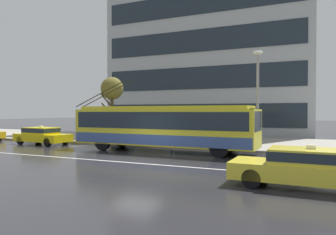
% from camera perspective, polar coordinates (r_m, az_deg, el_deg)
% --- Properties ---
extents(ground_plane, '(160.00, 160.00, 0.00)m').
position_cam_1_polar(ground_plane, '(16.81, -5.82, -7.34)').
color(ground_plane, '#26262A').
extents(sidewalk_slab, '(80.00, 10.00, 0.14)m').
position_cam_1_polar(sidewalk_slab, '(25.84, 5.31, -4.21)').
color(sidewalk_slab, gray).
rests_on(sidewalk_slab, ground_plane).
extents(crosswalk_stripe_edge_near, '(0.44, 4.40, 0.01)m').
position_cam_1_polar(crosswalk_stripe_edge_near, '(16.10, 19.99, -7.76)').
color(crosswalk_stripe_edge_near, beige).
rests_on(crosswalk_stripe_edge_near, ground_plane).
extents(crosswalk_stripe_inner_a, '(0.44, 4.40, 0.01)m').
position_cam_1_polar(crosswalk_stripe_inner_a, '(16.06, 23.22, -7.80)').
color(crosswalk_stripe_inner_a, beige).
rests_on(crosswalk_stripe_inner_a, ground_plane).
extents(crosswalk_stripe_center, '(0.44, 4.40, 0.01)m').
position_cam_1_polar(crosswalk_stripe_center, '(16.07, 26.46, -7.82)').
color(crosswalk_stripe_center, beige).
rests_on(crosswalk_stripe_center, ground_plane).
extents(lane_centre_line, '(72.00, 0.14, 0.01)m').
position_cam_1_polar(lane_centre_line, '(15.79, -8.02, -7.88)').
color(lane_centre_line, silver).
rests_on(lane_centre_line, ground_plane).
extents(trolleybus, '(12.28, 2.74, 4.54)m').
position_cam_1_polar(trolleybus, '(19.62, -0.96, -1.60)').
color(trolleybus, yellow).
rests_on(trolleybus, ground_plane).
extents(taxi_oncoming_far, '(4.70, 1.86, 1.39)m').
position_cam_1_polar(taxi_oncoming_far, '(11.32, 23.56, -7.96)').
color(taxi_oncoming_far, yellow).
rests_on(taxi_oncoming_far, ground_plane).
extents(taxi_queued_behind_bus, '(4.52, 2.12, 1.39)m').
position_cam_1_polar(taxi_queued_behind_bus, '(25.68, -21.56, -2.90)').
color(taxi_queued_behind_bus, yellow).
rests_on(taxi_queued_behind_bus, ground_plane).
extents(bus_shelter, '(3.70, 1.78, 2.52)m').
position_cam_1_polar(bus_shelter, '(24.36, -3.11, 0.12)').
color(bus_shelter, gray).
rests_on(bus_shelter, sidewalk_slab).
extents(pedestrian_at_shelter, '(1.09, 1.09, 2.07)m').
position_cam_1_polar(pedestrian_at_shelter, '(20.41, 13.06, -0.77)').
color(pedestrian_at_shelter, black).
rests_on(pedestrian_at_shelter, sidewalk_slab).
extents(pedestrian_approaching_curb, '(0.42, 0.42, 1.62)m').
position_cam_1_polar(pedestrian_approaching_curb, '(22.85, 0.68, -2.32)').
color(pedestrian_approaching_curb, navy).
rests_on(pedestrian_approaching_curb, sidewalk_slab).
extents(street_lamp, '(0.60, 0.32, 6.01)m').
position_cam_1_polar(street_lamp, '(20.26, 15.72, 4.67)').
color(street_lamp, gray).
rests_on(street_lamp, sidewalk_slab).
extents(street_tree_bare, '(2.01, 1.85, 5.12)m').
position_cam_1_polar(street_tree_bare, '(26.50, -9.96, 4.94)').
color(street_tree_bare, '#4D3F29').
rests_on(street_tree_bare, sidewalk_slab).
extents(office_tower_corner_left, '(22.26, 11.71, 19.40)m').
position_cam_1_polar(office_tower_corner_left, '(38.79, 8.04, 11.87)').
color(office_tower_corner_left, '#ABAFB4').
rests_on(office_tower_corner_left, ground_plane).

